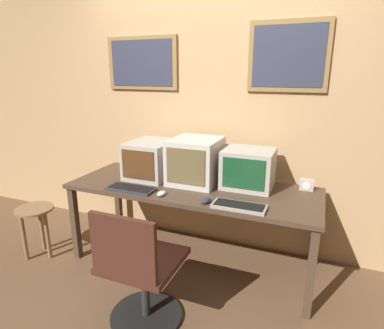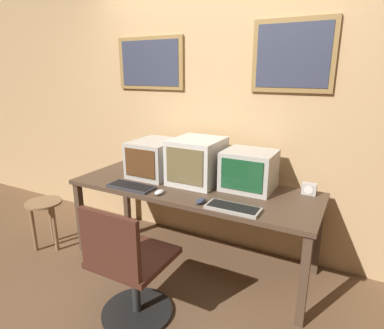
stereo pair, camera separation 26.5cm
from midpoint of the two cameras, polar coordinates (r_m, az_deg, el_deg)
ground_plane at (r=2.55m, az=-9.58°, el=-24.28°), size 14.00×14.00×0.00m
wall_back at (r=3.01m, az=0.96°, el=9.71°), size 8.00×0.08×2.60m
desk at (r=2.73m, az=-2.79°, el=-5.23°), size 2.09×0.76×0.72m
monitor_left at (r=2.96m, az=-9.83°, el=0.92°), size 0.38×0.46×0.33m
monitor_center at (r=2.76m, az=-2.10°, el=0.64°), size 0.41×0.45×0.38m
monitor_right at (r=2.67m, az=7.21°, el=-0.74°), size 0.41×0.37×0.32m
keyboard_main at (r=2.69m, az=-13.62°, el=-4.26°), size 0.40×0.17×0.03m
keyboard_side at (r=2.30m, az=5.11°, el=-7.46°), size 0.38×0.16×0.03m
mouse_near_keyboard at (r=2.53m, az=-8.44°, el=-5.16°), size 0.06×0.10×0.03m
mouse_far_corner at (r=2.38m, az=-0.74°, el=-6.45°), size 0.06×0.10×0.04m
desk_clock at (r=2.73m, az=17.15°, el=-3.51°), size 0.11×0.07×0.09m
office_chair at (r=2.25m, az=-12.82°, el=-18.77°), size 0.50×0.50×0.86m
side_stool at (r=3.31m, az=-28.14°, el=-8.74°), size 0.33×0.33×0.48m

